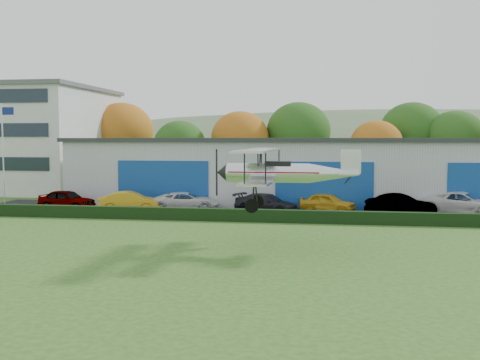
# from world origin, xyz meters

# --- Properties ---
(ground) EXTENTS (300.00, 300.00, 0.00)m
(ground) POSITION_xyz_m (0.00, 0.00, 0.00)
(ground) COLOR #2F571B
(ground) RESTS_ON ground
(apron) EXTENTS (48.00, 9.00, 0.05)m
(apron) POSITION_xyz_m (3.00, 21.00, 0.03)
(apron) COLOR black
(apron) RESTS_ON ground
(hedge) EXTENTS (46.00, 0.60, 0.80)m
(hedge) POSITION_xyz_m (3.00, 16.20, 0.40)
(hedge) COLOR black
(hedge) RESTS_ON ground
(hangar) EXTENTS (40.60, 12.60, 5.30)m
(hangar) POSITION_xyz_m (5.00, 27.98, 2.66)
(hangar) COLOR #B2B7BC
(hangar) RESTS_ON ground
(office_block) EXTENTS (20.60, 15.60, 10.40)m
(office_block) POSITION_xyz_m (-28.00, 35.00, 5.21)
(office_block) COLOR silver
(office_block) RESTS_ON ground
(flagpole) EXTENTS (1.05, 0.10, 8.00)m
(flagpole) POSITION_xyz_m (-19.88, 22.00, 4.78)
(flagpole) COLOR silver
(flagpole) RESTS_ON ground
(tree_belt) EXTENTS (75.70, 13.22, 10.12)m
(tree_belt) POSITION_xyz_m (0.85, 40.62, 5.61)
(tree_belt) COLOR #3D2614
(tree_belt) RESTS_ON ground
(distant_hills) EXTENTS (430.00, 196.00, 56.00)m
(distant_hills) POSITION_xyz_m (-4.38, 140.00, -13.05)
(distant_hills) COLOR #4C6642
(distant_hills) RESTS_ON ground
(car_0) EXTENTS (4.47, 2.39, 1.45)m
(car_0) POSITION_xyz_m (-13.73, 19.90, 0.77)
(car_0) COLOR gray
(car_0) RESTS_ON apron
(car_1) EXTENTS (4.52, 2.15, 1.43)m
(car_1) POSITION_xyz_m (-8.64, 19.40, 0.77)
(car_1) COLOR gold
(car_1) RESTS_ON apron
(car_2) EXTENTS (5.20, 3.16, 1.35)m
(car_2) POSITION_xyz_m (-4.83, 20.48, 0.72)
(car_2) COLOR silver
(car_2) RESTS_ON apron
(car_3) EXTENTS (5.05, 3.39, 1.36)m
(car_3) POSITION_xyz_m (1.09, 20.07, 0.73)
(car_3) COLOR black
(car_3) RESTS_ON apron
(car_4) EXTENTS (4.26, 2.76, 1.35)m
(car_4) POSITION_xyz_m (5.30, 21.38, 0.73)
(car_4) COLOR gold
(car_4) RESTS_ON apron
(car_5) EXTENTS (4.84, 2.57, 1.51)m
(car_5) POSITION_xyz_m (10.13, 19.73, 0.81)
(car_5) COLOR gray
(car_5) RESTS_ON apron
(car_6) EXTENTS (6.15, 4.62, 1.55)m
(car_6) POSITION_xyz_m (14.52, 21.44, 0.83)
(car_6) COLOR silver
(car_6) RESTS_ON apron
(biplane) EXTENTS (6.92, 7.87, 2.96)m
(biplane) POSITION_xyz_m (3.10, 7.76, 3.73)
(biplane) COLOR silver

